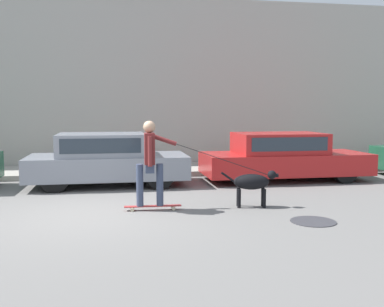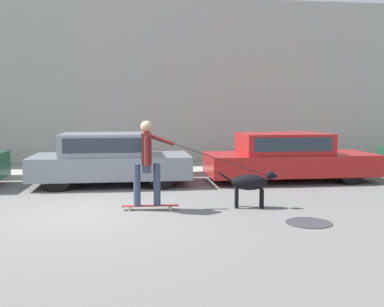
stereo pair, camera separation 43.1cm
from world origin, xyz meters
name	(u,v)px [view 2 (the right image)]	position (x,y,z in m)	size (l,w,h in m)	color
ground_plane	(86,214)	(0.00, 0.00, 0.00)	(36.00, 36.00, 0.00)	slate
back_wall	(105,83)	(0.00, 6.71, 2.76)	(32.00, 0.30, 5.52)	#ADA89E
sidewalk_curb	(104,170)	(0.00, 5.36, 0.07)	(30.00, 2.35, 0.14)	#A39E93
parked_car_1	(110,160)	(0.28, 3.13, 0.64)	(3.91, 1.80, 1.30)	black
parked_car_2	(287,158)	(4.93, 3.13, 0.62)	(4.40, 1.75, 1.28)	black
dog	(251,183)	(3.12, 0.10, 0.48)	(1.11, 0.43, 0.72)	black
skateboarder	(148,159)	(1.13, 0.17, 0.98)	(2.86, 0.54, 1.69)	beige
manhole_cover	(309,223)	(3.78, -1.20, 0.01)	(0.77, 0.77, 0.01)	#38383D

